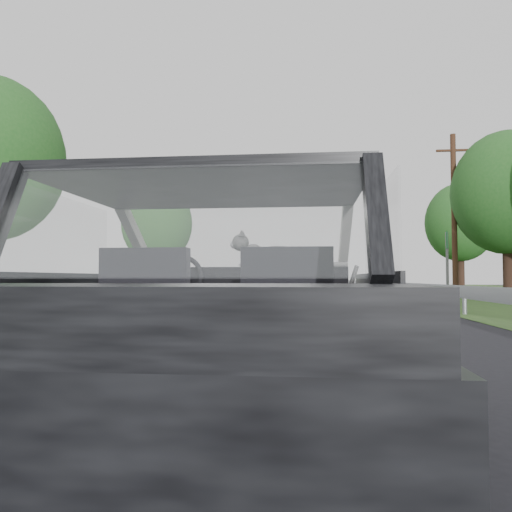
% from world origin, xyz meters
% --- Properties ---
extents(ground, '(140.00, 140.00, 0.00)m').
position_xyz_m(ground, '(0.00, 0.00, 0.00)').
color(ground, black).
rests_on(ground, ground).
extents(subject_car, '(1.80, 4.00, 1.45)m').
position_xyz_m(subject_car, '(0.00, 0.00, 0.72)').
color(subject_car, black).
rests_on(subject_car, ground).
extents(dashboard, '(1.58, 0.45, 0.30)m').
position_xyz_m(dashboard, '(0.00, 0.62, 0.85)').
color(dashboard, black).
rests_on(dashboard, subject_car).
extents(driver_seat, '(0.50, 0.72, 0.42)m').
position_xyz_m(driver_seat, '(-0.40, -0.29, 0.88)').
color(driver_seat, black).
rests_on(driver_seat, subject_car).
extents(passenger_seat, '(0.50, 0.72, 0.42)m').
position_xyz_m(passenger_seat, '(0.40, -0.29, 0.88)').
color(passenger_seat, black).
rests_on(passenger_seat, subject_car).
extents(steering_wheel, '(0.36, 0.36, 0.04)m').
position_xyz_m(steering_wheel, '(-0.40, 0.33, 0.92)').
color(steering_wheel, black).
rests_on(steering_wheel, dashboard).
extents(cat, '(0.63, 0.21, 0.28)m').
position_xyz_m(cat, '(0.29, 0.59, 1.09)').
color(cat, slate).
rests_on(cat, dashboard).
extents(guardrail, '(0.05, 90.00, 0.32)m').
position_xyz_m(guardrail, '(4.30, 10.00, 0.58)').
color(guardrail, '#A0A3AB').
rests_on(guardrail, ground).
extents(other_car, '(2.28, 5.20, 1.68)m').
position_xyz_m(other_car, '(0.04, 24.63, 0.84)').
color(other_car, '#B5B5B5').
rests_on(other_car, ground).
extents(highway_sign, '(0.38, 1.07, 2.70)m').
position_xyz_m(highway_sign, '(5.81, 16.75, 1.35)').
color(highway_sign, '#106D2B').
rests_on(highway_sign, ground).
extents(utility_pole, '(0.30, 0.30, 7.61)m').
position_xyz_m(utility_pole, '(7.18, 20.61, 3.80)').
color(utility_pole, '#472619').
rests_on(utility_pole, ground).
extents(tree_2, '(4.88, 4.88, 7.31)m').
position_xyz_m(tree_2, '(9.34, 20.09, 3.65)').
color(tree_2, '#1F501D').
rests_on(tree_2, ground).
extents(tree_3, '(5.71, 5.71, 8.38)m').
position_xyz_m(tree_3, '(12.70, 38.63, 4.19)').
color(tree_3, '#1F501D').
rests_on(tree_3, ground).
extents(tree_6, '(4.57, 4.57, 6.77)m').
position_xyz_m(tree_6, '(-9.11, 27.58, 3.38)').
color(tree_6, '#1F501D').
rests_on(tree_6, ground).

